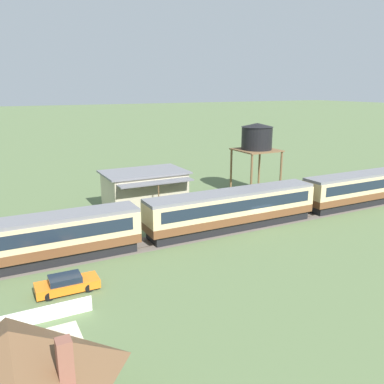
{
  "coord_description": "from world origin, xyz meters",
  "views": [
    {
      "loc": [
        -24.34,
        -32.36,
        14.13
      ],
      "look_at": [
        -5.5,
        3.9,
        3.48
      ],
      "focal_mm": 38.0,
      "sensor_mm": 36.0,
      "label": 1
    }
  ],
  "objects_px": {
    "station_building": "(145,190)",
    "parked_car_orange": "(67,284)",
    "water_tower": "(257,138)",
    "passenger_train": "(144,222)"
  },
  "relations": [
    {
      "from": "station_building",
      "to": "parked_car_orange",
      "type": "relative_size",
      "value": 2.19
    },
    {
      "from": "station_building",
      "to": "water_tower",
      "type": "distance_m",
      "value": 16.78
    },
    {
      "from": "passenger_train",
      "to": "station_building",
      "type": "bearing_deg",
      "value": 68.59
    },
    {
      "from": "passenger_train",
      "to": "parked_car_orange",
      "type": "xyz_separation_m",
      "value": [
        -8.08,
        -5.84,
        -1.61
      ]
    },
    {
      "from": "passenger_train",
      "to": "parked_car_orange",
      "type": "relative_size",
      "value": 17.87
    },
    {
      "from": "station_building",
      "to": "parked_car_orange",
      "type": "distance_m",
      "value": 20.52
    },
    {
      "from": "passenger_train",
      "to": "water_tower",
      "type": "bearing_deg",
      "value": 27.71
    },
    {
      "from": "water_tower",
      "to": "parked_car_orange",
      "type": "distance_m",
      "value": 33.32
    },
    {
      "from": "passenger_train",
      "to": "parked_car_orange",
      "type": "bearing_deg",
      "value": -144.14
    },
    {
      "from": "passenger_train",
      "to": "water_tower",
      "type": "relative_size",
      "value": 8.25
    }
  ]
}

